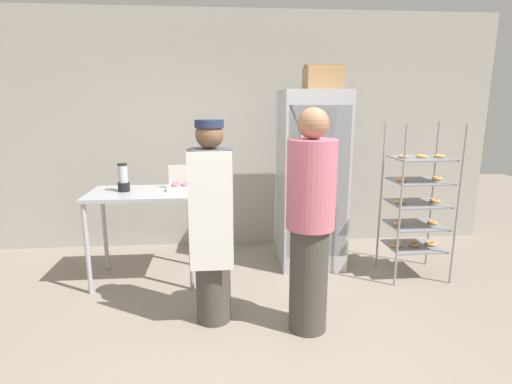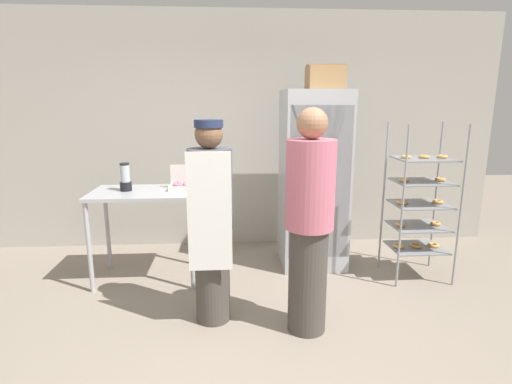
% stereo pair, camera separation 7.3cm
% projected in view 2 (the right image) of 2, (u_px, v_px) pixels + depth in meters
% --- Properties ---
extents(ground_plane, '(14.00, 14.00, 0.00)m').
position_uv_depth(ground_plane, '(258.00, 351.00, 2.96)').
color(ground_plane, gray).
extents(back_wall, '(6.40, 0.12, 2.89)m').
position_uv_depth(back_wall, '(245.00, 132.00, 5.03)').
color(back_wall, '#ADA89E').
rests_on(back_wall, ground_plane).
extents(refrigerator, '(0.69, 0.70, 1.94)m').
position_uv_depth(refrigerator, '(313.00, 180.00, 4.40)').
color(refrigerator, '#ADAFB5').
rests_on(refrigerator, ground_plane).
extents(baking_rack, '(0.61, 0.51, 1.61)m').
position_uv_depth(baking_rack, '(420.00, 205.00, 4.09)').
color(baking_rack, '#93969B').
rests_on(baking_rack, ground_plane).
extents(prep_counter, '(1.05, 0.67, 0.94)m').
position_uv_depth(prep_counter, '(145.00, 202.00, 4.04)').
color(prep_counter, '#ADAFB5').
rests_on(prep_counter, ground_plane).
extents(donut_box, '(0.26, 0.20, 0.24)m').
position_uv_depth(donut_box, '(182.00, 185.00, 4.07)').
color(donut_box, silver).
rests_on(donut_box, prep_counter).
extents(blender_pitcher, '(0.12, 0.12, 0.28)m').
position_uv_depth(blender_pitcher, '(125.00, 179.00, 4.00)').
color(blender_pitcher, black).
rests_on(blender_pitcher, prep_counter).
extents(cardboard_storage_box, '(0.39, 0.30, 0.25)m').
position_uv_depth(cardboard_storage_box, '(325.00, 78.00, 4.15)').
color(cardboard_storage_box, '#A87F51').
rests_on(cardboard_storage_box, refrigerator).
extents(person_baker, '(0.36, 0.37, 1.68)m').
position_uv_depth(person_baker, '(211.00, 221.00, 3.22)').
color(person_baker, '#47423D').
rests_on(person_baker, ground_plane).
extents(person_customer, '(0.38, 0.38, 1.77)m').
position_uv_depth(person_customer, '(309.00, 222.00, 3.06)').
color(person_customer, '#47423D').
rests_on(person_customer, ground_plane).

